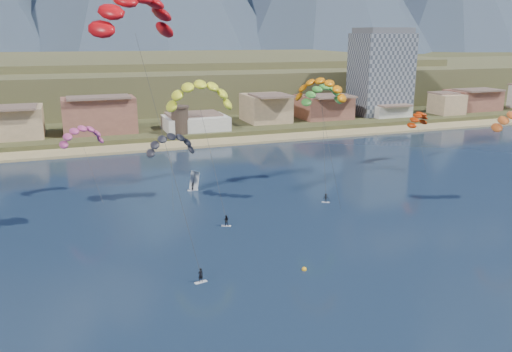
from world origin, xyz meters
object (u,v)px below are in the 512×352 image
Objects in this scene: kitesurfer_yellow at (200,91)px; kitesurfer_green at (323,92)px; watchtower at (180,120)px; windsurfer at (193,185)px; apartment_tower at (381,72)px; kitesurfer_red at (134,7)px; buoy at (304,269)px.

kitesurfer_yellow is 1.09× the size of kitesurfer_green.
kitesurfer_green is (18.45, -58.58, 13.60)m from watchtower.
kitesurfer_yellow is at bearing -92.46° from windsurfer.
apartment_tower reaches higher than watchtower.
kitesurfer_red is (-22.51, -81.28, 28.96)m from watchtower.
windsurfer is 43.16m from buoy.
windsurfer is at bearing -142.56° from apartment_tower.
apartment_tower is 1.23× the size of kitesurfer_yellow.
kitesurfer_red is 43.03m from buoy.
watchtower is 0.22× the size of kitesurfer_red.
windsurfer is at bearing 87.54° from kitesurfer_yellow.
kitesurfer_green is 48.19m from buoy.
apartment_tower is at bearing 9.93° from watchtower.
kitesurfer_yellow is 6.48× the size of windsurfer.
kitesurfer_yellow reaches higher than windsurfer.
watchtower is 2.15× the size of windsurfer.
kitesurfer_red is at bearing 141.26° from buoy.
kitesurfer_yellow is at bearing -98.26° from watchtower.
apartment_tower is 7.99× the size of windsurfer.
buoy is at bearing -79.84° from kitesurfer_yellow.
kitesurfer_red is 49.28m from kitesurfer_green.
apartment_tower is 82.02m from watchtower.
apartment_tower reaches higher than windsurfer.
apartment_tower is at bearing 40.94° from kitesurfer_yellow.
watchtower is at bearing 81.74° from kitesurfer_yellow.
buoy is (-21.66, -38.19, -19.86)m from kitesurfer_green.
kitesurfer_red is at bearing -105.48° from watchtower.
kitesurfer_red reaches higher than kitesurfer_yellow.
kitesurfer_yellow is (-9.20, -63.36, 15.37)m from watchtower.
kitesurfer_yellow is 28.11m from kitesurfer_green.
watchtower is 62.90m from kitesurfer_green.
watchtower is (-80.00, -14.00, -11.45)m from apartment_tower.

